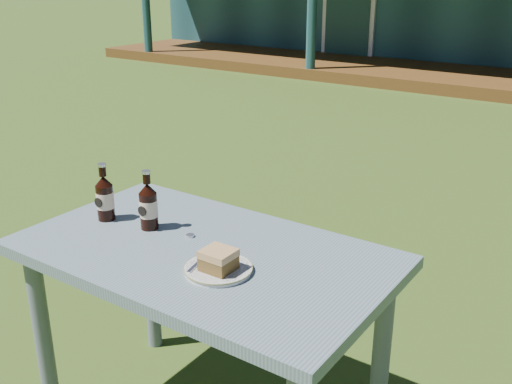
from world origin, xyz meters
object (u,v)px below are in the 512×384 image
Objects in this scene: cola_bottle_far at (105,197)px; cake_slice at (218,260)px; plate at (218,269)px; cafe_table at (204,277)px; cola_bottle_near at (148,206)px.

cake_slice is at bearing -9.01° from cola_bottle_far.
cake_slice is at bearing -45.83° from plate.
cola_bottle_far is at bearing -178.77° from cafe_table.
cafe_table is 0.23m from cake_slice.
cola_bottle_near reaches higher than plate.
plate is 2.22× the size of cake_slice.
plate is at bearing -16.22° from cola_bottle_near.
plate is at bearing -8.22° from cola_bottle_far.
cake_slice is at bearing -34.90° from cafe_table.
cafe_table is at bearing -4.80° from cola_bottle_near.
cola_bottle_far is (-0.57, 0.08, 0.07)m from plate.
cafe_table is 13.04× the size of cake_slice.
cola_bottle_far is at bearing 171.78° from plate.
cake_slice is (0.01, -0.01, 0.04)m from plate.
plate is 0.98× the size of cola_bottle_near.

